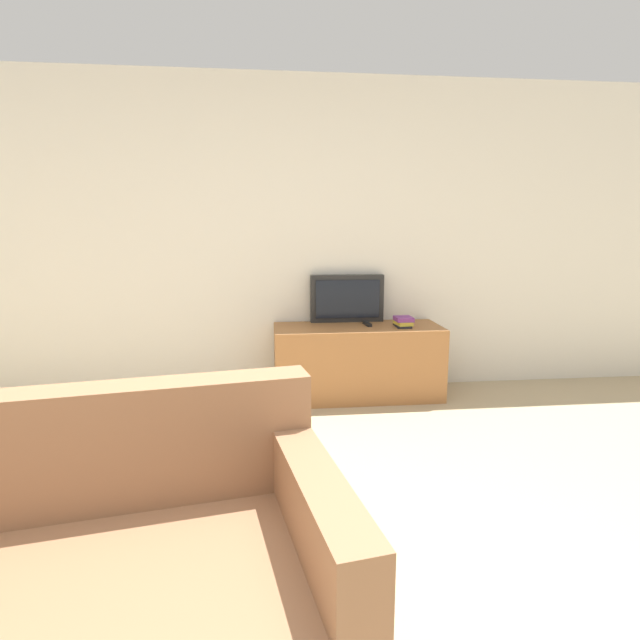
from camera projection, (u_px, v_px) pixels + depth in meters
wall_back at (271, 238)px, 4.16m from camera, size 9.00×0.06×2.60m
tv_stand at (357, 362)px, 4.11m from camera, size 1.36×0.52×0.60m
television at (347, 298)px, 4.23m from camera, size 0.62×0.09×0.40m
couch at (27, 621)px, 1.41m from camera, size 1.92×1.19×0.86m
book_stack at (403, 322)px, 4.04m from camera, size 0.14×0.19×0.08m
remote_on_stand at (367, 324)px, 4.10m from camera, size 0.05×0.16×0.02m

